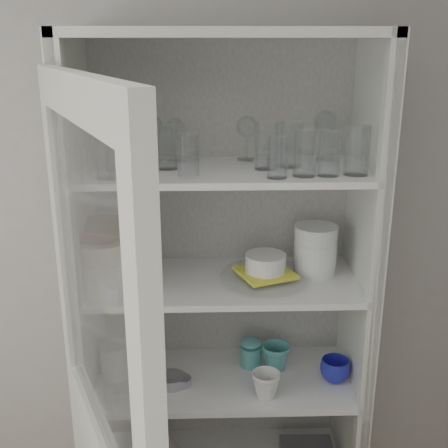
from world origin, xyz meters
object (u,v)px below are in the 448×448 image
(measuring_cups, at_px, (172,380))
(white_canister, at_px, (115,360))
(goblet_2, at_px, (247,136))
(teal_jar, at_px, (251,354))
(white_ramekin, at_px, (265,263))
(mug_white, at_px, (266,385))
(goblet_0, at_px, (176,139))
(cream_bowl, at_px, (102,248))
(grey_bowl_stack, at_px, (315,250))
(yellow_trivet, at_px, (265,273))
(mug_teal, at_px, (276,357))
(mug_blue, at_px, (335,370))
(goblet_3, at_px, (325,133))
(plate_stack_front, at_px, (103,273))
(pantry_cabinet, at_px, (224,348))
(terracotta_bowl, at_px, (100,231))
(plate_stack_back, at_px, (113,254))
(glass_platter, at_px, (265,277))
(goblet_1, at_px, (151,136))

(measuring_cups, height_order, white_canister, white_canister)
(goblet_2, distance_m, teal_jar, 0.84)
(white_ramekin, xyz_separation_m, mug_white, (-0.00, -0.12, -0.41))
(goblet_0, relative_size, mug_white, 1.61)
(cream_bowl, xyz_separation_m, grey_bowl_stack, (0.74, 0.11, -0.06))
(yellow_trivet, distance_m, mug_teal, 0.38)
(white_ramekin, distance_m, mug_blue, 0.50)
(goblet_3, relative_size, mug_blue, 1.72)
(yellow_trivet, distance_m, grey_bowl_stack, 0.20)
(plate_stack_front, xyz_separation_m, white_canister, (0.00, 0.09, -0.39))
(pantry_cabinet, xyz_separation_m, measuring_cups, (-0.19, -0.12, -0.06))
(cream_bowl, relative_size, terracotta_bowl, 1.05)
(goblet_2, xyz_separation_m, teal_jar, (0.02, -0.05, -0.83))
(plate_stack_back, height_order, teal_jar, plate_stack_back)
(measuring_cups, bearing_deg, pantry_cabinet, 32.17)
(glass_platter, bearing_deg, goblet_3, 31.21)
(goblet_2, bearing_deg, pantry_cabinet, -145.86)
(glass_platter, bearing_deg, plate_stack_front, -173.86)
(goblet_1, height_order, goblet_2, goblet_1)
(glass_platter, bearing_deg, mug_white, -90.58)
(mug_white, bearing_deg, mug_blue, -0.00)
(goblet_2, distance_m, grey_bowl_stack, 0.47)
(grey_bowl_stack, bearing_deg, teal_jar, 171.62)
(grey_bowl_stack, bearing_deg, goblet_2, 160.34)
(goblet_3, xyz_separation_m, mug_white, (-0.21, -0.25, -0.85))
(goblet_2, height_order, plate_stack_front, goblet_2)
(mug_teal, distance_m, mug_white, 0.18)
(goblet_0, height_order, teal_jar, goblet_0)
(cream_bowl, xyz_separation_m, mug_white, (0.55, -0.06, -0.50))
(goblet_1, bearing_deg, yellow_trivet, -15.97)
(plate_stack_front, height_order, plate_stack_back, plate_stack_front)
(cream_bowl, bearing_deg, goblet_1, 46.62)
(goblet_2, height_order, mug_blue, goblet_2)
(goblet_1, relative_size, white_canister, 1.42)
(goblet_3, bearing_deg, grey_bowl_stack, -110.21)
(plate_stack_back, bearing_deg, mug_teal, -9.10)
(plate_stack_front, relative_size, white_ramekin, 1.57)
(cream_bowl, bearing_deg, white_canister, 90.00)
(goblet_3, height_order, plate_stack_back, goblet_3)
(pantry_cabinet, xyz_separation_m, glass_platter, (0.15, -0.08, 0.33))
(cream_bowl, bearing_deg, plate_stack_front, 0.00)
(cream_bowl, distance_m, mug_teal, 0.79)
(goblet_3, distance_m, measuring_cups, 1.05)
(white_ramekin, bearing_deg, cream_bowl, -173.86)
(teal_jar, bearing_deg, plate_stack_front, -164.83)
(plate_stack_front, distance_m, mug_teal, 0.74)
(goblet_0, height_order, terracotta_bowl, goblet_0)
(mug_blue, bearing_deg, goblet_3, 116.11)
(white_ramekin, bearing_deg, goblet_1, 164.03)
(pantry_cabinet, bearing_deg, plate_stack_back, 170.08)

